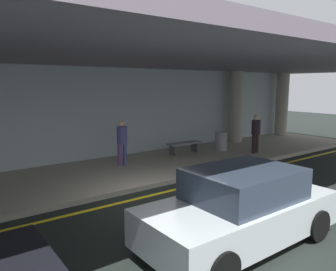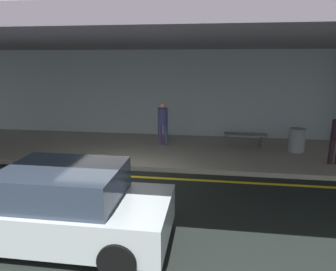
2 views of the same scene
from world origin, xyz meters
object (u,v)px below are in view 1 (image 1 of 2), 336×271
object	(u,v)px
support_column_far_left	(236,107)
person_waiting_for_ride	(256,131)
support_column_left_mid	(282,104)
trash_bin_steel	(221,141)
traveler_with_luggage	(122,140)
bench_metal	(184,145)
car_silver	(240,208)

from	to	relation	value
support_column_far_left	person_waiting_for_ride	world-z (taller)	support_column_far_left
support_column_left_mid	trash_bin_steel	xyz separation A→B (m)	(-6.34, -1.26, -1.40)
traveler_with_luggage	trash_bin_steel	distance (m)	4.96
support_column_left_mid	traveler_with_luggage	size ratio (longest dim) A/B	2.17
support_column_left_mid	support_column_far_left	bearing A→B (deg)	180.00
person_waiting_for_ride	bench_metal	xyz separation A→B (m)	(-2.59, 1.75, -0.61)
support_column_left_mid	bench_metal	world-z (taller)	support_column_left_mid
car_silver	trash_bin_steel	world-z (taller)	car_silver
car_silver	person_waiting_for_ride	world-z (taller)	person_waiting_for_ride
person_waiting_for_ride	bench_metal	distance (m)	3.19
person_waiting_for_ride	bench_metal	size ratio (longest dim) A/B	1.05
car_silver	bench_metal	distance (m)	7.84
support_column_left_mid	bench_metal	size ratio (longest dim) A/B	2.28
bench_metal	traveler_with_luggage	bearing A→B (deg)	-175.30
support_column_far_left	car_silver	distance (m)	11.14
car_silver	bench_metal	size ratio (longest dim) A/B	2.56
support_column_left_mid	trash_bin_steel	distance (m)	6.62
person_waiting_for_ride	car_silver	bearing A→B (deg)	-148.40
support_column_far_left	car_silver	world-z (taller)	support_column_far_left
support_column_far_left	traveler_with_luggage	size ratio (longest dim) A/B	2.17
bench_metal	support_column_far_left	bearing A→B (deg)	10.73
support_column_left_mid	person_waiting_for_ride	bearing A→B (deg)	-155.38
traveler_with_luggage	trash_bin_steel	xyz separation A→B (m)	(4.93, -0.22, -0.54)
car_silver	person_waiting_for_ride	xyz separation A→B (m)	(6.66, 4.95, 0.40)
support_column_left_mid	car_silver	distance (m)	14.33
bench_metal	trash_bin_steel	world-z (taller)	trash_bin_steel
car_silver	traveler_with_luggage	bearing A→B (deg)	85.15
traveler_with_luggage	person_waiting_for_ride	size ratio (longest dim) A/B	1.00
support_column_far_left	person_waiting_for_ride	xyz separation A→B (m)	(-1.51, -2.52, -0.86)
person_waiting_for_ride	trash_bin_steel	distance (m)	1.61
support_column_left_mid	bench_metal	distance (m)	8.27
traveler_with_luggage	bench_metal	world-z (taller)	traveler_with_luggage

